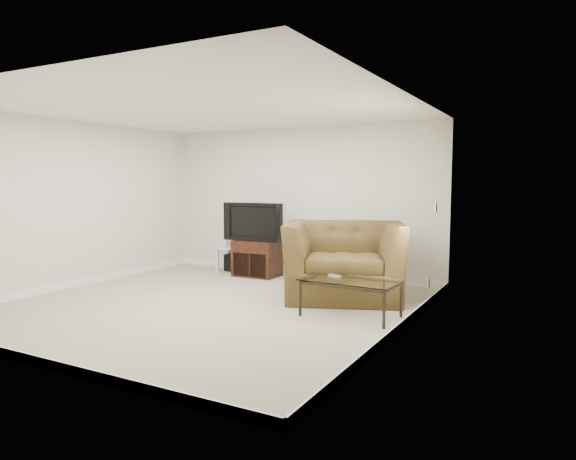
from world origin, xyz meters
The scene contains 18 objects.
floor centered at (0.00, 0.00, 0.00)m, with size 5.00×5.00×0.00m, color tan.
ceiling centered at (0.00, 0.00, 2.50)m, with size 5.00×5.00×0.00m, color white.
wall_back centered at (0.00, 2.50, 1.25)m, with size 5.00×0.02×2.50m, color silver.
wall_left centered at (-2.50, 0.00, 1.25)m, with size 0.02×5.00×2.50m, color silver.
wall_right centered at (2.50, 0.00, 1.25)m, with size 0.02×5.00×2.50m, color silver.
plate_back centered at (-1.40, 2.49, 1.25)m, with size 0.12×0.02×0.12m, color white.
plate_right_switch centered at (2.49, 1.60, 1.25)m, with size 0.02×0.09×0.13m, color white.
plate_right_outlet centered at (2.49, 1.30, 0.30)m, with size 0.02×0.08×0.12m, color white.
tv_stand centered at (-0.56, 2.05, 0.30)m, with size 0.73×0.51×0.61m, color black, non-canonical shape.
dvd_player centered at (-0.56, 2.01, 0.51)m, with size 0.43×0.30×0.06m, color black.
television centered at (-0.56, 2.02, 0.93)m, with size 1.03×0.21×0.64m, color black.
side_table centered at (-1.21, 2.28, 0.22)m, with size 0.46×0.46×0.44m, color silver, non-canonical shape.
subwoofer centered at (-1.19, 2.30, 0.16)m, with size 0.29×0.29×0.29m, color black.
game_console centered at (-1.32, 2.25, 0.54)m, with size 0.05×0.15×0.20m, color white.
game_case centered at (-1.15, 2.27, 0.53)m, with size 0.05×0.13×0.17m, color silver.
recliner centered at (1.35, 1.27, 0.70)m, with size 1.60×1.04×1.39m, color #503820.
coffee_table centered at (1.80, 0.35, 0.22)m, with size 1.12×0.64×0.44m, color black, non-canonical shape.
remote centered at (1.55, 0.47, 0.45)m, with size 0.18×0.05×0.02m, color #B2B2B7.
Camera 1 is at (4.00, -5.22, 1.59)m, focal length 32.00 mm.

